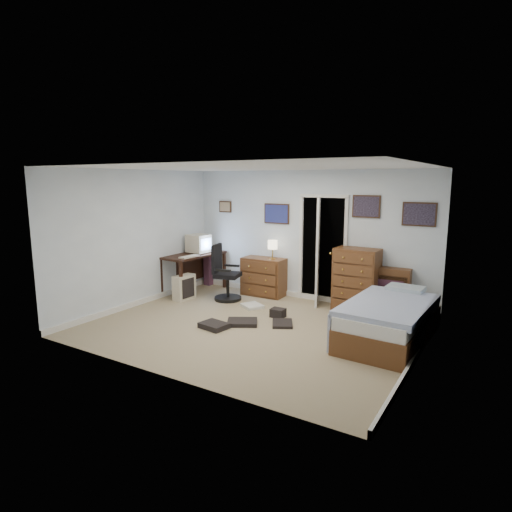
{
  "coord_description": "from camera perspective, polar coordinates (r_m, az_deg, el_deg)",
  "views": [
    {
      "loc": [
        3.42,
        -5.52,
        2.31
      ],
      "look_at": [
        -0.11,
        0.3,
        1.1
      ],
      "focal_mm": 30.0,
      "sensor_mm": 36.0,
      "label": 1
    }
  ],
  "objects": [
    {
      "name": "office_chair",
      "position": [
        8.34,
        -4.19,
        -3.03
      ],
      "size": [
        0.64,
        0.64,
        1.09
      ],
      "rotation": [
        0.0,
        0.0,
        0.24
      ],
      "color": "black",
      "rests_on": "floor"
    },
    {
      "name": "keyboard",
      "position": [
        8.54,
        -8.91,
        -0.08
      ],
      "size": [
        0.19,
        0.44,
        0.03
      ],
      "primitive_type": "cube",
      "rotation": [
        0.0,
        0.0,
        -0.07
      ],
      "color": "beige",
      "rests_on": "computer_desk"
    },
    {
      "name": "computer_desk",
      "position": [
        9.02,
        -8.76,
        -0.82
      ],
      "size": [
        0.74,
        1.44,
        0.81
      ],
      "rotation": [
        0.0,
        0.0,
        -0.07
      ],
      "color": "black",
      "rests_on": "floor"
    },
    {
      "name": "floor_clutter",
      "position": [
        7.17,
        -1.1,
        -8.39
      ],
      "size": [
        1.41,
        1.7,
        0.15
      ],
      "rotation": [
        0.0,
        0.0,
        -0.17
      ],
      "color": "black",
      "rests_on": "floor"
    },
    {
      "name": "crt_monitor",
      "position": [
        8.99,
        -7.66,
        1.67
      ],
      "size": [
        0.44,
        0.41,
        0.39
      ],
      "rotation": [
        0.0,
        0.0,
        -0.07
      ],
      "color": "beige",
      "rests_on": "computer_desk"
    },
    {
      "name": "pc_tower",
      "position": [
        8.5,
        -9.56,
        -4.14
      ],
      "size": [
        0.25,
        0.47,
        0.48
      ],
      "rotation": [
        0.0,
        0.0,
        -0.07
      ],
      "color": "beige",
      "rests_on": "floor"
    },
    {
      "name": "doorway",
      "position": [
        8.48,
        9.62,
        1.07
      ],
      "size": [
        0.96,
        1.12,
        2.05
      ],
      "color": "black",
      "rests_on": "floor"
    },
    {
      "name": "headboard_bookcase",
      "position": [
        7.84,
        16.58,
        -4.21
      ],
      "size": [
        0.91,
        0.27,
        0.81
      ],
      "rotation": [
        0.0,
        0.0,
        0.04
      ],
      "color": "#59341C",
      "rests_on": "floor"
    },
    {
      "name": "table_lamp",
      "position": [
        8.44,
        2.23,
        1.43
      ],
      "size": [
        0.2,
        0.2,
        0.37
      ],
      "rotation": [
        0.0,
        0.0,
        0.03
      ],
      "color": "gold",
      "rests_on": "low_dresser"
    },
    {
      "name": "wall_posters",
      "position": [
        8.04,
        10.47,
        5.9
      ],
      "size": [
        4.38,
        0.04,
        0.6
      ],
      "color": "#331E11",
      "rests_on": "floor"
    },
    {
      "name": "floor",
      "position": [
        6.9,
        -0.51,
        -9.58
      ],
      "size": [
        5.0,
        4.0,
        0.02
      ],
      "primitive_type": "cube",
      "color": "tan",
      "rests_on": "ground"
    },
    {
      "name": "bed",
      "position": [
        6.57,
        17.29,
        -8.13
      ],
      "size": [
        1.16,
        2.05,
        0.66
      ],
      "rotation": [
        0.0,
        0.0,
        -0.05
      ],
      "color": "#59341C",
      "rests_on": "floor"
    },
    {
      "name": "low_dresser",
      "position": [
        8.66,
        1.04,
        -2.77
      ],
      "size": [
        0.88,
        0.46,
        0.77
      ],
      "primitive_type": "cube",
      "rotation": [
        0.0,
        0.0,
        0.03
      ],
      "color": "#59341C",
      "rests_on": "floor"
    },
    {
      "name": "media_stack",
      "position": [
        9.57,
        -6.38,
        -1.61
      ],
      "size": [
        0.15,
        0.15,
        0.76
      ],
      "primitive_type": "cube",
      "rotation": [
        0.0,
        0.0,
        -0.0
      ],
      "color": "maroon",
      "rests_on": "floor"
    },
    {
      "name": "tall_dresser",
      "position": [
        7.83,
        13.24,
        -3.09
      ],
      "size": [
        0.78,
        0.48,
        1.13
      ],
      "primitive_type": "cube",
      "rotation": [
        0.0,
        0.0,
        -0.03
      ],
      "color": "#59341C",
      "rests_on": "floor"
    }
  ]
}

